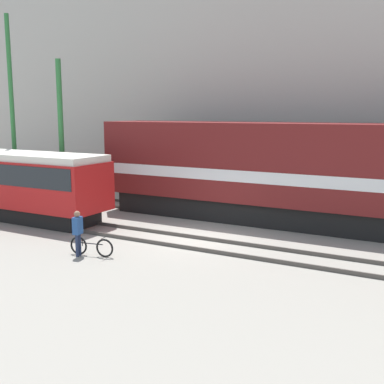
# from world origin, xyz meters

# --- Properties ---
(ground_plane) EXTENTS (120.00, 120.00, 0.00)m
(ground_plane) POSITION_xyz_m (0.00, 0.00, 0.00)
(ground_plane) COLOR gray
(track_near) EXTENTS (60.00, 1.50, 0.14)m
(track_near) POSITION_xyz_m (0.00, -0.61, 0.07)
(track_near) COLOR #47423D
(track_near) RESTS_ON ground
(track_far) EXTENTS (60.00, 1.51, 0.14)m
(track_far) POSITION_xyz_m (0.00, 4.25, 0.07)
(track_far) COLOR #47423D
(track_far) RESTS_ON ground
(building_backdrop) EXTENTS (47.18, 6.00, 15.86)m
(building_backdrop) POSITION_xyz_m (0.00, 11.10, 7.93)
(building_backdrop) COLOR #B7B2A8
(building_backdrop) RESTS_ON ground
(freight_locomotive) EXTENTS (16.40, 3.04, 5.06)m
(freight_locomotive) POSITION_xyz_m (1.83, 4.25, 2.36)
(freight_locomotive) COLOR black
(freight_locomotive) RESTS_ON ground
(streetcar) EXTENTS (9.37, 2.54, 3.09)m
(streetcar) POSITION_xyz_m (-8.98, -0.61, 1.77)
(streetcar) COLOR black
(streetcar) RESTS_ON ground
(bicycle) EXTENTS (1.65, 0.50, 0.71)m
(bicycle) POSITION_xyz_m (-2.04, -3.61, 0.33)
(bicycle) COLOR black
(bicycle) RESTS_ON ground
(person) EXTENTS (0.28, 0.39, 1.59)m
(person) POSITION_xyz_m (-2.44, -3.84, 0.96)
(person) COLOR #232D4C
(person) RESTS_ON ground
(utility_pole_left) EXTENTS (0.23, 0.23, 9.85)m
(utility_pole_left) POSITION_xyz_m (-11.81, 1.82, 4.93)
(utility_pole_left) COLOR #2D7238
(utility_pole_left) RESTS_ON ground
(utility_pole_center) EXTENTS (0.26, 0.26, 7.45)m
(utility_pole_center) POSITION_xyz_m (-8.44, 1.82, 3.73)
(utility_pole_center) COLOR #2D7238
(utility_pole_center) RESTS_ON ground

